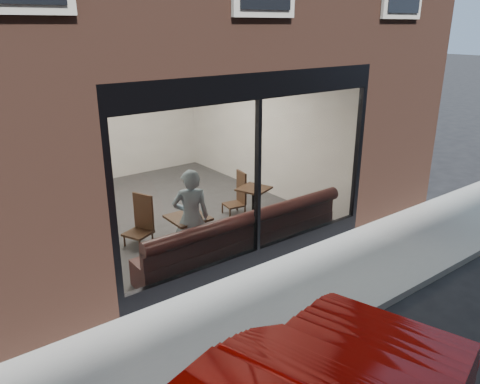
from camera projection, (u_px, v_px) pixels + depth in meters
ground at (351, 322)px, 6.43m from camera, size 120.00×120.00×0.00m
sidewalk_near at (300, 290)px, 7.18m from camera, size 40.00×2.00×0.01m
kerb_near at (354, 320)px, 6.37m from camera, size 40.00×0.10×0.12m
host_building_pier_right at (229, 104)px, 14.02m from camera, size 2.50×12.00×3.20m
host_building_backfill at (71, 104)px, 14.13m from camera, size 5.00×6.00×3.20m
cafe_floor at (171, 212)px, 10.17m from camera, size 6.00×6.00×0.00m
cafe_ceiling at (163, 61)px, 9.10m from camera, size 6.00×6.00×0.00m
cafe_wall_back at (110, 119)px, 11.88m from camera, size 5.00×0.00×5.00m
cafe_wall_left at (42, 161)px, 8.22m from camera, size 0.00×6.00×6.00m
cafe_wall_right at (260, 126)px, 11.06m from camera, size 0.00×6.00×6.00m
storefront_kick at (257, 257)px, 7.92m from camera, size 5.00×0.10×0.30m
storefront_header at (259, 86)px, 6.95m from camera, size 5.00×0.10×0.40m
storefront_mullion at (258, 178)px, 7.44m from camera, size 0.06×0.10×2.50m
storefront_glass at (259, 179)px, 7.42m from camera, size 4.80×0.00×4.80m
banquette at (242, 244)px, 8.19m from camera, size 4.00×0.55×0.45m
person at (191, 218)px, 7.74m from camera, size 0.72×0.62×1.68m
cafe_table_left at (188, 218)px, 8.00m from camera, size 0.65×0.65×0.04m
cafe_table_right at (254, 189)px, 9.41m from camera, size 0.73×0.73×0.04m
cafe_chair_left at (138, 233)px, 8.59m from camera, size 0.58×0.58×0.04m
cafe_chair_right at (234, 205)px, 9.96m from camera, size 0.44×0.44×0.04m
wall_poster at (57, 167)px, 7.70m from camera, size 0.02×0.67×0.90m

